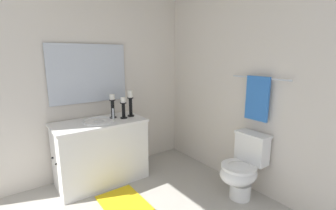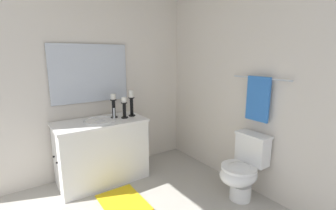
# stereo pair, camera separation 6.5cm
# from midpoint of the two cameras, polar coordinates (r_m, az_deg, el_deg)

# --- Properties ---
(wall_back) EXTENTS (2.66, 0.04, 2.45)m
(wall_back) POSITION_cam_midpoint_polar(r_m,az_deg,el_deg) (3.05, 17.90, 3.89)
(wall_back) COLOR silver
(wall_back) RESTS_ON ground
(wall_left) EXTENTS (0.04, 2.99, 2.45)m
(wall_left) POSITION_cam_midpoint_polar(r_m,az_deg,el_deg) (3.32, -18.55, 4.46)
(wall_left) COLOR silver
(wall_left) RESTS_ON ground
(vanity_cabinet) EXTENTS (0.58, 1.12, 0.81)m
(vanity_cabinet) POSITION_cam_midpoint_polar(r_m,az_deg,el_deg) (3.23, -15.02, -10.57)
(vanity_cabinet) COLOR white
(vanity_cabinet) RESTS_ON ground
(sink_basin) EXTENTS (0.40, 0.40, 0.24)m
(sink_basin) POSITION_cam_midpoint_polar(r_m,az_deg,el_deg) (3.12, -15.37, -4.35)
(sink_basin) COLOR white
(sink_basin) RESTS_ON vanity_cabinet
(mirror) EXTENTS (0.02, 1.00, 0.75)m
(mirror) POSITION_cam_midpoint_polar(r_m,az_deg,el_deg) (3.27, -17.63, 7.22)
(mirror) COLOR silver
(candle_holder_tall) EXTENTS (0.09, 0.09, 0.35)m
(candle_holder_tall) POSITION_cam_midpoint_polar(r_m,az_deg,el_deg) (3.23, -8.18, 0.63)
(candle_holder_tall) COLOR black
(candle_holder_tall) RESTS_ON vanity_cabinet
(candle_holder_short) EXTENTS (0.09, 0.09, 0.28)m
(candle_holder_short) POSITION_cam_midpoint_polar(r_m,az_deg,el_deg) (3.14, -9.86, -0.51)
(candle_holder_short) COLOR black
(candle_holder_short) RESTS_ON vanity_cabinet
(candle_holder_mid) EXTENTS (0.09, 0.09, 0.31)m
(candle_holder_mid) POSITION_cam_midpoint_polar(r_m,az_deg,el_deg) (3.18, -12.36, -0.08)
(candle_holder_mid) COLOR black
(candle_holder_mid) RESTS_ON vanity_cabinet
(toilet) EXTENTS (0.39, 0.54, 0.75)m
(toilet) POSITION_cam_midpoint_polar(r_m,az_deg,el_deg) (2.90, 18.11, -14.34)
(toilet) COLOR white
(toilet) RESTS_ON ground
(towel_bar) EXTENTS (0.72, 0.02, 0.02)m
(towel_bar) POSITION_cam_midpoint_polar(r_m,az_deg,el_deg) (2.82, 21.93, 5.98)
(towel_bar) COLOR silver
(towel_near_vanity) EXTENTS (0.28, 0.03, 0.50)m
(towel_near_vanity) POSITION_cam_midpoint_polar(r_m,az_deg,el_deg) (2.83, 21.37, 1.37)
(towel_near_vanity) COLOR blue
(towel_near_vanity) RESTS_ON towel_bar
(bath_mat) EXTENTS (0.60, 0.44, 0.02)m
(bath_mat) POSITION_cam_midpoint_polar(r_m,az_deg,el_deg) (2.90, -10.04, -22.02)
(bath_mat) COLOR yellow
(bath_mat) RESTS_ON ground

